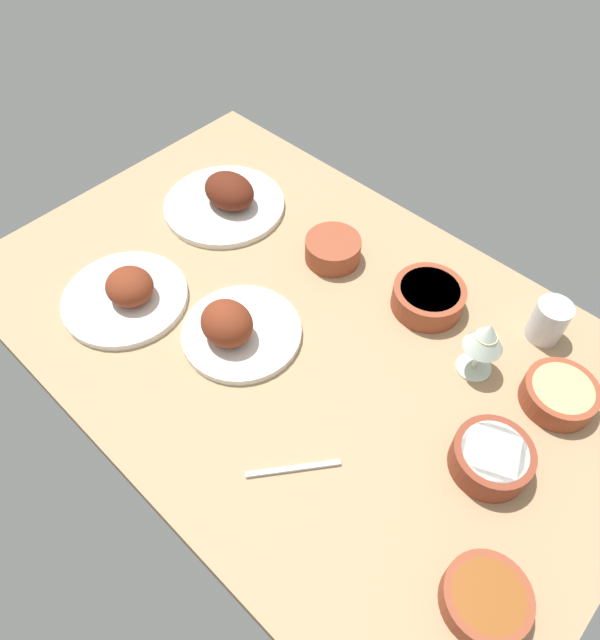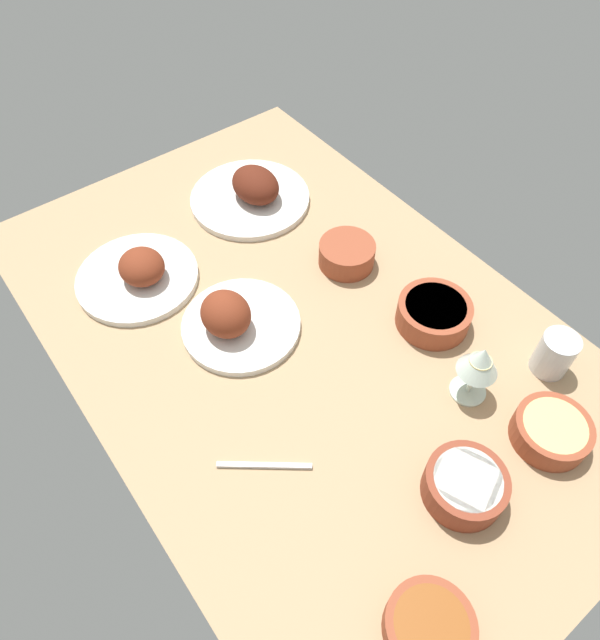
# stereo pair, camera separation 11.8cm
# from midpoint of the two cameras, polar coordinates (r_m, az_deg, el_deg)

# --- Properties ---
(dining_table) EXTENTS (1.40, 0.90, 0.04)m
(dining_table) POSITION_cam_midpoint_polar(r_m,az_deg,el_deg) (1.22, -2.78, -1.34)
(dining_table) COLOR tan
(dining_table) RESTS_ON ground
(plate_near_viewer) EXTENTS (0.30, 0.30, 0.09)m
(plate_near_viewer) POSITION_cam_midpoint_polar(r_m,az_deg,el_deg) (1.46, -9.71, 11.69)
(plate_near_viewer) COLOR silver
(plate_near_viewer) RESTS_ON dining_table
(plate_center_main) EXTENTS (0.25, 0.25, 0.10)m
(plate_center_main) POSITION_cam_midpoint_polar(r_m,az_deg,el_deg) (1.17, -9.44, -0.99)
(plate_center_main) COLOR silver
(plate_center_main) RESTS_ON dining_table
(plate_far_side) EXTENTS (0.27, 0.27, 0.08)m
(plate_far_side) POSITION_cam_midpoint_polar(r_m,az_deg,el_deg) (1.30, -19.42, 2.32)
(plate_far_side) COLOR silver
(plate_far_side) RESTS_ON dining_table
(bowl_cream) EXTENTS (0.14, 0.14, 0.06)m
(bowl_cream) POSITION_cam_midpoint_polar(r_m,az_deg,el_deg) (1.04, 15.36, -13.43)
(bowl_cream) COLOR brown
(bowl_cream) RESTS_ON dining_table
(bowl_potatoes) EXTENTS (0.15, 0.15, 0.06)m
(bowl_potatoes) POSITION_cam_midpoint_polar(r_m,az_deg,el_deg) (1.23, 10.02, 2.14)
(bowl_potatoes) COLOR brown
(bowl_potatoes) RESTS_ON dining_table
(bowl_soup) EXTENTS (0.13, 0.13, 0.05)m
(bowl_soup) POSITION_cam_midpoint_polar(r_m,az_deg,el_deg) (0.97, 14.43, -25.60)
(bowl_soup) COLOR brown
(bowl_soup) RESTS_ON dining_table
(bowl_sauce) EXTENTS (0.13, 0.13, 0.06)m
(bowl_sauce) POSITION_cam_midpoint_polar(r_m,az_deg,el_deg) (1.31, 0.70, 6.98)
(bowl_sauce) COLOR brown
(bowl_sauce) RESTS_ON dining_table
(bowl_pasta) EXTENTS (0.14, 0.14, 0.05)m
(bowl_pasta) POSITION_cam_midpoint_polar(r_m,az_deg,el_deg) (1.16, 21.84, -7.06)
(bowl_pasta) COLOR brown
(bowl_pasta) RESTS_ON dining_table
(wine_glass) EXTENTS (0.08, 0.08, 0.14)m
(wine_glass) POSITION_cam_midpoint_polar(r_m,az_deg,el_deg) (1.09, 15.15, -1.99)
(wine_glass) COLOR silver
(wine_glass) RESTS_ON dining_table
(water_tumbler) EXTENTS (0.07, 0.07, 0.09)m
(water_tumbler) POSITION_cam_midpoint_polar(r_m,az_deg,el_deg) (1.23, 21.09, -0.27)
(water_tumbler) COLOR silver
(water_tumbler) RESTS_ON dining_table
(fork_loose) EXTENTS (0.11, 0.14, 0.01)m
(fork_loose) POSITION_cam_midpoint_polar(r_m,az_deg,el_deg) (1.04, -4.03, -14.82)
(fork_loose) COLOR silver
(fork_loose) RESTS_ON dining_table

